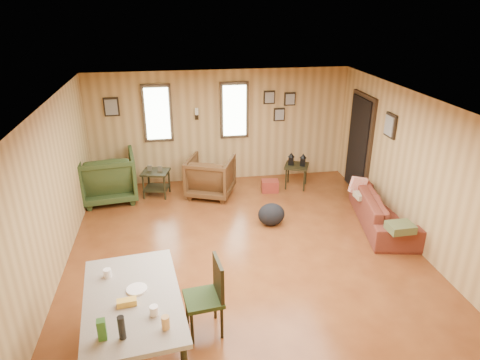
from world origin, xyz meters
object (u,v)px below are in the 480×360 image
Objects in this scene: recliner_green at (108,174)px; end_table at (156,179)px; dining_table at (133,304)px; sofa at (385,204)px; recliner_brown at (210,175)px; side_table at (297,164)px.

recliner_green is 1.63× the size of end_table.
recliner_green is at bearing 93.49° from dining_table.
sofa is 3.11× the size of end_table.
side_table is at bearing -154.95° from recliner_brown.
recliner_brown reaches higher than sofa.
dining_table reaches higher than side_table.
dining_table is (-1.23, -4.22, 0.32)m from recliner_brown.
dining_table is at bearing 132.38° from sofa.
end_table is at bearing 76.17° from sofa.
sofa is at bearing 170.84° from recliner_brown.
dining_table is at bearing -91.83° from end_table.
dining_table reaches higher than end_table.
recliner_green is 3.85m from side_table.
sofa is 1.16× the size of dining_table.
recliner_brown is 0.84× the size of recliner_green.
end_table is at bearing 13.93° from recliner_brown.
recliner_green is (-2.01, 0.13, 0.09)m from recliner_brown.
recliner_brown is 1.10m from end_table.
end_table is at bearing 81.50° from dining_table.
side_table is at bearing 172.23° from recliner_green.
sofa is 1.91× the size of recliner_green.
recliner_brown is 4.41m from dining_table.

